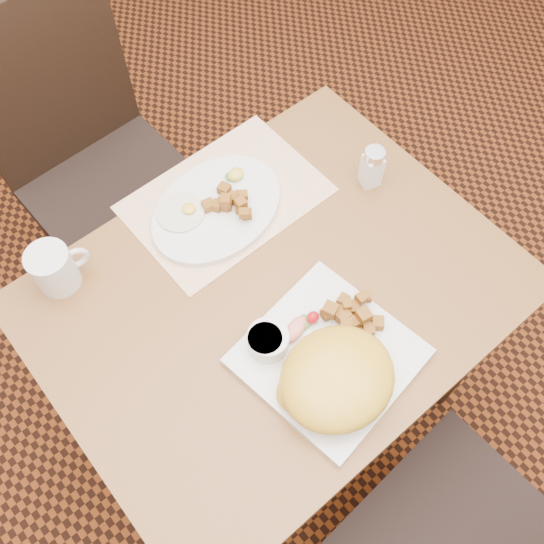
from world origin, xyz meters
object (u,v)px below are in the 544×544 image
Objects in this scene: chair_far at (92,157)px; plate_square at (328,356)px; plate_oval at (217,209)px; salt_shaker at (372,167)px; coffee_mug at (54,268)px; table at (276,315)px.

plate_square is (0.03, -0.87, 0.22)m from chair_far.
plate_oval is at bearing 96.73° from chair_far.
chair_far is at bearing 120.54° from salt_shaker.
chair_far is at bearing 92.08° from plate_square.
chair_far is 0.56m from coffee_mug.
coffee_mug is (-0.31, 0.29, 0.16)m from table.
chair_far reaches higher than plate_oval.
coffee_mug reaches higher than table.
plate_square is 2.80× the size of salt_shaker.
table is 0.45m from coffee_mug.
salt_shaker is at bearing 35.42° from plate_square.
plate_oval is at bearing 153.71° from salt_shaker.
chair_far reaches higher than table.
plate_oval is (0.03, 0.22, 0.12)m from table.
table is at bearing -166.83° from salt_shaker.
plate_square is at bearing 90.20° from chair_far.
chair_far is 3.46× the size of plate_square.
plate_square is at bearing -96.07° from plate_oval.
salt_shaker is at bearing 13.17° from table.
chair_far is 0.90m from plate_square.
table is 3.21× the size of plate_square.
salt_shaker is at bearing -26.29° from plate_oval.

